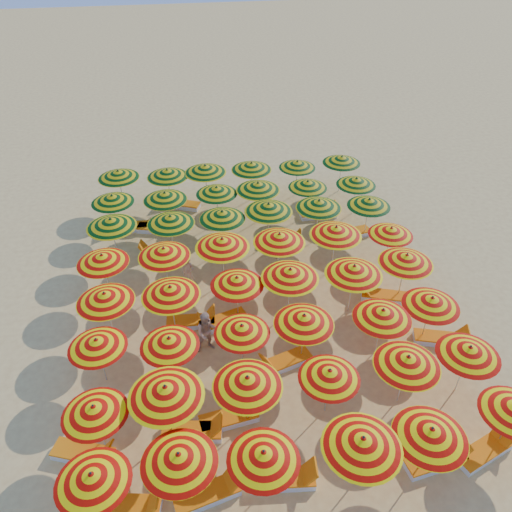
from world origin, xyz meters
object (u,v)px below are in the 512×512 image
object	(u,v)px
umbrella_15	(304,319)
umbrella_34	(319,204)
umbrella_20	(237,281)
umbrella_43	(167,173)
lounger_6	(194,432)
lounger_16	(130,227)
umbrella_33	(269,208)
lounger_4	(485,451)
umbrella_3	(363,442)
umbrella_22	(354,270)
umbrella_36	(112,199)
umbrella_45	(251,166)
umbrella_27	(279,238)
lounger_5	(85,454)
lounger_15	(351,233)
lounger_18	(319,214)
umbrella_46	(297,164)
umbrella_4	(431,433)
umbrella_19	(170,291)
umbrella_37	(165,196)
lounger_7	(230,418)
umbrella_28	(336,231)
lounger_9	(441,339)
umbrella_25	(164,252)
umbrella_1	(179,458)
beachgoer_b	(207,332)
umbrella_12	(97,343)
umbrella_30	(111,223)
umbrella_44	(205,169)
umbrella_31	(170,220)
lounger_10	(192,321)
lounger_19	(181,204)
umbrella_32	(222,215)
umbrella_24	(102,259)
umbrella_29	(391,231)
umbrella_13	(169,342)
umbrella_21	(290,273)
beachgoer_a	(188,272)
lounger_17	(158,228)
umbrella_38	(217,190)
umbrella_47	(342,160)
lounger_3	(437,460)
umbrella_40	(308,184)
umbrella_10	(408,361)
umbrella_14	(242,329)
umbrella_7	(166,391)
umbrella_42	(118,174)
umbrella_17	(432,302)
lounger_8	(285,362)
umbrella_26	(222,243)
lounger_2	(284,479)
umbrella_0	(92,478)
umbrella_2	(264,456)

from	to	relation	value
umbrella_15	umbrella_34	bearing A→B (deg)	70.88
umbrella_20	umbrella_43	size ratio (longest dim) A/B	0.90
lounger_6	lounger_16	world-z (taller)	same
umbrella_33	lounger_4	bearing A→B (deg)	-69.68
umbrella_3	umbrella_22	size ratio (longest dim) A/B	0.85
umbrella_3	umbrella_36	size ratio (longest dim) A/B	0.91
umbrella_36	umbrella_45	distance (m)	6.68
umbrella_27	umbrella_33	xyz separation A→B (m)	(0.01, 2.24, 0.01)
lounger_5	lounger_15	bearing A→B (deg)	62.19
umbrella_3	lounger_18	world-z (taller)	umbrella_3
umbrella_15	umbrella_46	size ratio (longest dim) A/B	1.03
umbrella_4	umbrella_19	world-z (taller)	umbrella_19
umbrella_37	lounger_7	world-z (taller)	umbrella_37
umbrella_28	lounger_9	size ratio (longest dim) A/B	1.45
umbrella_37	umbrella_19	bearing A→B (deg)	-89.56
umbrella_25	umbrella_46	xyz separation A→B (m)	(6.57, 6.43, -0.14)
umbrella_1	umbrella_22	bearing A→B (deg)	43.61
lounger_18	beachgoer_b	world-z (taller)	beachgoer_b
umbrella_22	umbrella_45	size ratio (longest dim) A/B	1.02
umbrella_19	lounger_4	world-z (taller)	umbrella_19
umbrella_12	umbrella_30	distance (m)	6.38
umbrella_44	umbrella_31	bearing A→B (deg)	-112.97
lounger_9	lounger_10	world-z (taller)	same
umbrella_37	lounger_19	size ratio (longest dim) A/B	1.19
umbrella_32	lounger_15	bearing A→B (deg)	1.13
umbrella_24	umbrella_29	size ratio (longest dim) A/B	0.92
umbrella_13	umbrella_21	xyz separation A→B (m)	(4.21, 2.33, 0.21)
umbrella_36	lounger_4	bearing A→B (deg)	-50.94
umbrella_36	beachgoer_a	xyz separation A→B (m)	(2.94, -4.34, -1.03)
lounger_17	lounger_5	bearing A→B (deg)	-85.77
umbrella_38	umbrella_47	xyz separation A→B (m)	(6.41, 1.99, 0.03)
umbrella_19	lounger_3	bearing A→B (deg)	-42.62
umbrella_22	umbrella_46	bearing A→B (deg)	89.53
umbrella_40	lounger_5	xyz separation A→B (m)	(-9.02, -11.14, -1.51)
umbrella_10	umbrella_14	size ratio (longest dim) A/B	1.12
umbrella_43	lounger_6	distance (m)	12.95
umbrella_7	umbrella_10	world-z (taller)	umbrella_7
umbrella_13	umbrella_42	distance (m)	11.21
umbrella_12	umbrella_17	xyz separation A→B (m)	(10.60, -0.01, 0.09)
umbrella_38	lounger_19	distance (m)	2.84
umbrella_20	umbrella_37	distance (m)	6.62
umbrella_33	lounger_8	size ratio (longest dim) A/B	1.40
umbrella_26	lounger_6	world-z (taller)	umbrella_26
umbrella_1	umbrella_20	size ratio (longest dim) A/B	1.03
umbrella_42	lounger_2	world-z (taller)	umbrella_42
umbrella_26	umbrella_28	bearing A→B (deg)	1.29
umbrella_0	lounger_2	world-z (taller)	umbrella_0
lounger_7	lounger_9	distance (m)	7.76
umbrella_12	lounger_4	xyz separation A→B (m)	(10.44, -4.38, -1.50)
umbrella_2	umbrella_13	bearing A→B (deg)	117.13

